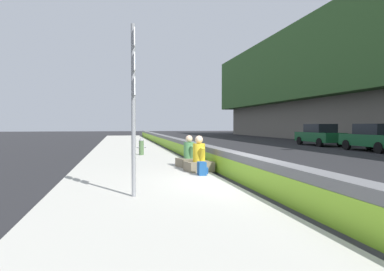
{
  "coord_description": "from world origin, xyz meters",
  "views": [
    {
      "loc": [
        -8.36,
        3.32,
        1.65
      ],
      "look_at": [
        4.81,
        0.48,
        1.22
      ],
      "focal_mm": 31.92,
      "sensor_mm": 36.0,
      "label": 1
    }
  ],
  "objects_px": {
    "seated_person_middle": "(189,157)",
    "parked_car_third": "(375,137)",
    "backpack": "(202,169)",
    "route_sign_post": "(134,97)",
    "parked_car_fourth": "(319,135)",
    "seated_person_foreground": "(199,160)",
    "fire_hydrant": "(141,146)"
  },
  "relations": [
    {
      "from": "seated_person_middle",
      "to": "backpack",
      "type": "distance_m",
      "value": 2.13
    },
    {
      "from": "seated_person_foreground",
      "to": "parked_car_fourth",
      "type": "distance_m",
      "value": 18.53
    },
    {
      "from": "route_sign_post",
      "to": "fire_hydrant",
      "type": "relative_size",
      "value": 4.09
    },
    {
      "from": "seated_person_middle",
      "to": "backpack",
      "type": "height_order",
      "value": "seated_person_middle"
    },
    {
      "from": "seated_person_middle",
      "to": "seated_person_foreground",
      "type": "bearing_deg",
      "value": -176.84
    },
    {
      "from": "fire_hydrant",
      "to": "parked_car_fourth",
      "type": "relative_size",
      "value": 0.2
    },
    {
      "from": "route_sign_post",
      "to": "parked_car_fourth",
      "type": "height_order",
      "value": "route_sign_post"
    },
    {
      "from": "seated_person_foreground",
      "to": "parked_car_fourth",
      "type": "relative_size",
      "value": 0.26
    },
    {
      "from": "route_sign_post",
      "to": "parked_car_fourth",
      "type": "xyz_separation_m",
      "value": [
        16.81,
        -15.13,
        -1.37
      ]
    },
    {
      "from": "backpack",
      "to": "parked_car_fourth",
      "type": "height_order",
      "value": "parked_car_fourth"
    },
    {
      "from": "route_sign_post",
      "to": "backpack",
      "type": "height_order",
      "value": "route_sign_post"
    },
    {
      "from": "seated_person_foreground",
      "to": "parked_car_third",
      "type": "bearing_deg",
      "value": -60.16
    },
    {
      "from": "seated_person_middle",
      "to": "route_sign_post",
      "type": "bearing_deg",
      "value": 155.51
    },
    {
      "from": "route_sign_post",
      "to": "seated_person_middle",
      "type": "xyz_separation_m",
      "value": [
        4.76,
        -2.17,
        -1.74
      ]
    },
    {
      "from": "backpack",
      "to": "parked_car_third",
      "type": "relative_size",
      "value": 0.09
    },
    {
      "from": "backpack",
      "to": "fire_hydrant",
      "type": "bearing_deg",
      "value": 10.41
    },
    {
      "from": "route_sign_post",
      "to": "fire_hydrant",
      "type": "distance_m",
      "value": 10.04
    },
    {
      "from": "parked_car_third",
      "to": "parked_car_fourth",
      "type": "xyz_separation_m",
      "value": [
        5.92,
        -0.02,
        0.0
      ]
    },
    {
      "from": "route_sign_post",
      "to": "seated_person_middle",
      "type": "relative_size",
      "value": 3.19
    },
    {
      "from": "route_sign_post",
      "to": "seated_person_foreground",
      "type": "xyz_separation_m",
      "value": [
        3.51,
        -2.24,
        -1.73
      ]
    },
    {
      "from": "fire_hydrant",
      "to": "seated_person_middle",
      "type": "distance_m",
      "value": 5.3
    },
    {
      "from": "parked_car_third",
      "to": "parked_car_fourth",
      "type": "relative_size",
      "value": 1.0
    },
    {
      "from": "parked_car_third",
      "to": "seated_person_foreground",
      "type": "bearing_deg",
      "value": 119.84
    },
    {
      "from": "fire_hydrant",
      "to": "seated_person_middle",
      "type": "xyz_separation_m",
      "value": [
        -5.12,
        -1.37,
        -0.09
      ]
    },
    {
      "from": "parked_car_fourth",
      "to": "seated_person_foreground",
      "type": "bearing_deg",
      "value": 135.89
    },
    {
      "from": "fire_hydrant",
      "to": "parked_car_third",
      "type": "xyz_separation_m",
      "value": [
        1.01,
        -14.31,
        0.27
      ]
    },
    {
      "from": "backpack",
      "to": "parked_car_third",
      "type": "height_order",
      "value": "parked_car_third"
    },
    {
      "from": "fire_hydrant",
      "to": "seated_person_foreground",
      "type": "distance_m",
      "value": 6.53
    },
    {
      "from": "seated_person_middle",
      "to": "parked_car_third",
      "type": "height_order",
      "value": "parked_car_third"
    },
    {
      "from": "backpack",
      "to": "parked_car_fourth",
      "type": "bearing_deg",
      "value": -42.53
    },
    {
      "from": "fire_hydrant",
      "to": "backpack",
      "type": "bearing_deg",
      "value": -169.59
    },
    {
      "from": "backpack",
      "to": "parked_car_fourth",
      "type": "distance_m",
      "value": 19.24
    }
  ]
}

